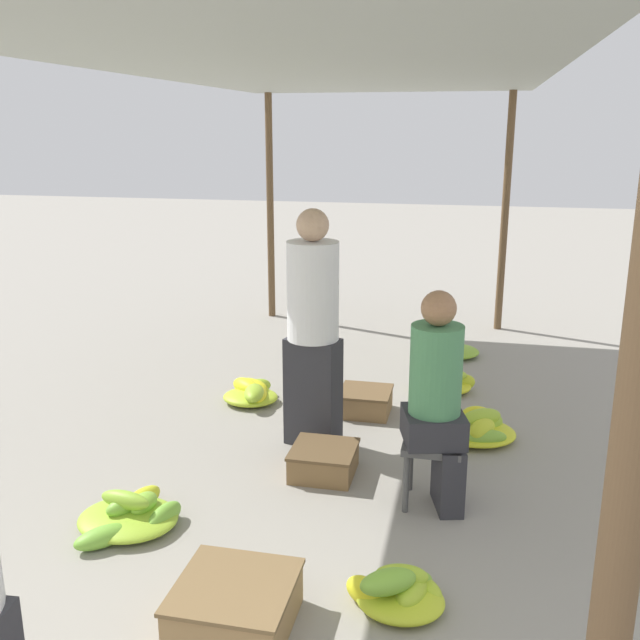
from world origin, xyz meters
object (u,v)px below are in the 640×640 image
crate_near (365,401)px  crate_far (324,461)px  banana_pile_right_1 (448,348)px  shopper_walking_mid (313,326)px  banana_pile_right_3 (477,429)px  banana_pile_left_1 (252,392)px  stool (432,453)px  banana_pile_right_0 (399,591)px  banana_pile_right_2 (445,382)px  banana_pile_left_0 (130,515)px  crate_mid (235,606)px  vendor_seated (438,398)px

crate_near → crate_far: size_ratio=0.97×
banana_pile_right_1 → shopper_walking_mid: bearing=-110.7°
banana_pile_right_3 → crate_far: size_ratio=1.51×
banana_pile_right_3 → banana_pile_left_1: bearing=169.0°
crate_near → stool: bearing=-65.2°
crate_near → banana_pile_right_0: bearing=-77.2°
banana_pile_right_2 → crate_near: size_ratio=1.34×
banana_pile_left_0 → banana_pile_right_3: 2.48m
crate_near → crate_mid: 2.60m
banana_pile_left_0 → banana_pile_right_0: size_ratio=1.39×
crate_far → vendor_seated: bearing=-17.3°
banana_pile_left_0 → crate_mid: crate_mid is taller
banana_pile_right_0 → stool: bearing=85.7°
shopper_walking_mid → stool: bearing=-37.3°
stool → banana_pile_right_3: (0.26, 0.98, -0.25)m
banana_pile_right_1 → banana_pile_right_0: bearing=-90.7°
banana_pile_right_3 → banana_pile_right_1: bearing=98.6°
vendor_seated → crate_far: vendor_seated is taller
banana_pile_left_1 → banana_pile_right_0: banana_pile_right_0 is taller
banana_pile_left_1 → banana_pile_right_1: (1.51, 1.57, -0.00)m
banana_pile_right_2 → shopper_walking_mid: size_ratio=0.32×
banana_pile_right_0 → crate_mid: bearing=-156.7°
banana_pile_left_0 → crate_near: size_ratio=1.79×
crate_near → banana_pile_left_0: bearing=-118.3°
crate_mid → crate_far: size_ratio=1.27×
crate_mid → stool: bearing=59.1°
banana_pile_right_0 → banana_pile_right_3: 2.00m
crate_near → shopper_walking_mid: shopper_walking_mid is taller
banana_pile_right_1 → crate_near: banana_pile_right_1 is taller
vendor_seated → banana_pile_right_1: 2.96m
vendor_seated → banana_pile_left_1: (-1.56, 1.33, -0.60)m
vendor_seated → crate_mid: size_ratio=2.50×
banana_pile_right_2 → crate_far: 1.81m
banana_pile_right_0 → banana_pile_right_1: 3.89m
vendor_seated → banana_pile_right_0: vendor_seated is taller
crate_far → shopper_walking_mid: 0.91m
stool → crate_mid: bearing=-120.9°
banana_pile_right_3 → crate_mid: same height
banana_pile_left_0 → banana_pile_left_1: (0.09, 1.96, 0.01)m
crate_mid → crate_far: crate_mid is taller
stool → crate_near: size_ratio=1.01×
stool → shopper_walking_mid: bearing=142.7°
banana_pile_right_3 → crate_mid: 2.50m
banana_pile_left_1 → shopper_walking_mid: size_ratio=0.32×
crate_far → shopper_walking_mid: size_ratio=0.25×
banana_pile_right_0 → banana_pile_right_1: size_ratio=0.89×
banana_pile_right_0 → banana_pile_right_3: size_ratio=0.82×
banana_pile_right_1 → shopper_walking_mid: (-0.84, -2.23, 0.79)m
crate_far → banana_pile_left_0: bearing=-137.6°
vendor_seated → crate_near: (-0.61, 1.30, -0.58)m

